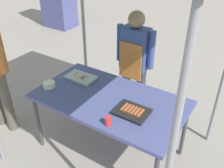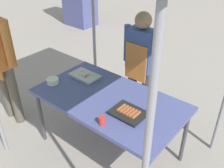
# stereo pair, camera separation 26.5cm
# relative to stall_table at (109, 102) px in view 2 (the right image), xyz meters

# --- Properties ---
(ground_plane) EXTENTS (18.00, 18.00, 0.00)m
(ground_plane) POSITION_rel_stall_table_xyz_m (0.00, 0.00, -0.70)
(ground_plane) COLOR gray
(stall_table) EXTENTS (1.60, 0.90, 0.75)m
(stall_table) POSITION_rel_stall_table_xyz_m (0.00, 0.00, 0.00)
(stall_table) COLOR #4C518C
(stall_table) RESTS_ON ground
(tray_grilled_sausages) EXTENTS (0.33, 0.26, 0.05)m
(tray_grilled_sausages) POSITION_rel_stall_table_xyz_m (0.32, -0.09, 0.07)
(tray_grilled_sausages) COLOR black
(tray_grilled_sausages) RESTS_ON stall_table
(tray_meat_skewers) EXTENTS (0.35, 0.22, 0.04)m
(tray_meat_skewers) POSITION_rel_stall_table_xyz_m (-0.51, 0.15, 0.07)
(tray_meat_skewers) COLOR #ADADB2
(tray_meat_skewers) RESTS_ON stall_table
(condiment_bowl) EXTENTS (0.14, 0.14, 0.06)m
(condiment_bowl) POSITION_rel_stall_table_xyz_m (-0.69, -0.19, 0.08)
(condiment_bowl) COLOR silver
(condiment_bowl) RESTS_ON stall_table
(drink_cup_near_edge) EXTENTS (0.07, 0.07, 0.08)m
(drink_cup_near_edge) POSITION_rel_stall_table_xyz_m (0.22, -0.36, 0.09)
(drink_cup_near_edge) COLOR red
(drink_cup_near_edge) RESTS_ON stall_table
(vendor_woman) EXTENTS (0.52, 0.22, 1.48)m
(vendor_woman) POSITION_rel_stall_table_xyz_m (-0.11, 0.75, 0.17)
(vendor_woman) COLOR #333842
(vendor_woman) RESTS_ON ground
(customer_nearby) EXTENTS (0.52, 0.23, 1.65)m
(customer_nearby) POSITION_rel_stall_table_xyz_m (-1.40, -0.39, 0.28)
(customer_nearby) COLOR #595147
(customer_nearby) RESTS_ON ground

